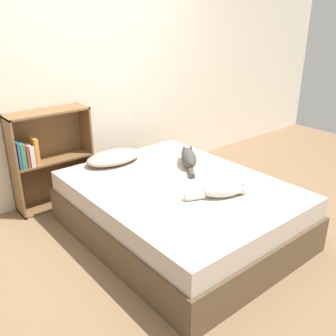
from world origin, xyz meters
TOP-DOWN VIEW (x-y plane):
  - ground_plane at (0.00, 0.00)m, footprint 8.00×8.00m
  - wall_back at (0.00, 1.41)m, footprint 8.00×0.06m
  - bed at (0.00, 0.00)m, footprint 1.52×1.97m
  - pillow at (-0.16, 0.78)m, footprint 0.57×0.35m
  - cat_light at (0.13, -0.40)m, footprint 0.50×0.31m
  - cat_dark at (0.36, 0.28)m, footprint 0.38×0.46m
  - bookshelf at (-0.64, 1.27)m, footprint 0.79×0.26m

SIDE VIEW (x-z plane):
  - ground_plane at x=0.00m, z-range 0.00..0.00m
  - bed at x=0.00m, z-range 0.00..0.48m
  - bookshelf at x=-0.64m, z-range 0.02..1.01m
  - pillow at x=-0.16m, z-range 0.49..0.60m
  - cat_light at x=0.13m, z-range 0.48..0.62m
  - cat_dark at x=0.36m, z-range 0.48..0.63m
  - wall_back at x=0.00m, z-range 0.00..2.50m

